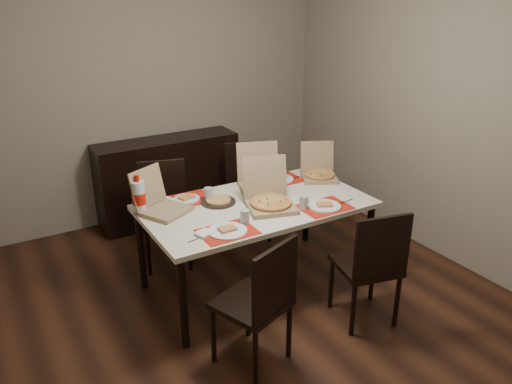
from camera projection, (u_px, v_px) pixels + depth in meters
ground at (252, 297)px, 4.11m from camera, size 3.80×4.00×0.02m
room_walls at (223, 76)px, 3.79m from camera, size 3.84×4.02×2.62m
sideboard at (169, 179)px, 5.35m from camera, size 1.50×0.40×0.90m
dining_table at (256, 211)px, 4.02m from camera, size 1.80×1.00×0.75m
chair_near_left at (260, 299)px, 3.18m from camera, size 0.54×0.54×0.93m
chair_near_right at (371, 263)px, 3.60m from camera, size 0.50×0.50×0.93m
chair_far_left at (165, 209)px, 4.49m from camera, size 0.52×0.52×0.93m
chair_far_right at (248, 186)px, 5.01m from camera, size 0.54×0.54×0.93m
setting_near_left at (229, 228)px, 3.55m from camera, size 0.51×0.30×0.11m
setting_near_right at (319, 205)px, 3.92m from camera, size 0.50×0.30×0.11m
setting_far_left at (190, 198)px, 4.05m from camera, size 0.44×0.30×0.11m
setting_far_right at (278, 180)px, 4.44m from camera, size 0.43×0.30×0.11m
napkin_loose at (261, 208)px, 3.90m from camera, size 0.16×0.16×0.02m
pizza_box_center at (270, 200)px, 3.92m from camera, size 0.46×0.49×0.37m
pizza_box_right at (319, 172)px, 4.52m from camera, size 0.42×0.44×0.31m
pizza_box_left at (161, 205)px, 3.84m from camera, size 0.46×0.47×0.33m
pizza_box_extra at (260, 181)px, 4.29m from camera, size 0.48×0.50×0.37m
faina_plate at (218, 201)px, 4.01m from camera, size 0.28×0.28×0.03m
dip_bowl at (259, 188)px, 4.27m from camera, size 0.15×0.15×0.03m
soda_bottle at (139, 197)px, 3.78m from camera, size 0.10×0.10×0.31m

